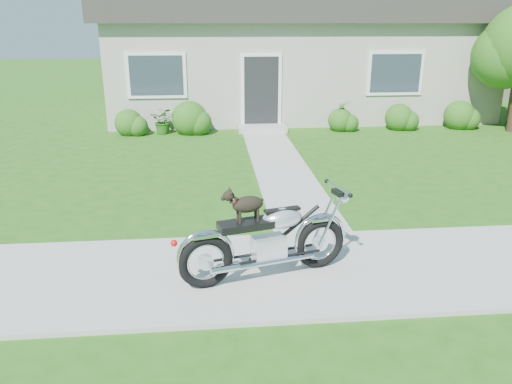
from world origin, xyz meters
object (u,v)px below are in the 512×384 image
Objects in this scene: potted_plant_right at (342,116)px; motorcycle_with_dog at (268,238)px; house at (295,49)px; potted_plant_left at (164,121)px.

potted_plant_right is 0.39× the size of motorcycle_with_dog.
potted_plant_right is (0.86, -3.44, -1.73)m from house.
potted_plant_left is at bearing 180.00° from potted_plant_right.
motorcycle_with_dog is (-3.22, -8.73, 0.13)m from potted_plant_right.
potted_plant_left is at bearing 87.87° from motorcycle_with_dog.
house is 16.70× the size of potted_plant_left.
motorcycle_with_dog reaches higher than potted_plant_right.
house is 12.51m from motorcycle_with_dog.
house is 5.81m from potted_plant_left.
motorcycle_with_dog is (-2.35, -12.18, -1.60)m from house.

